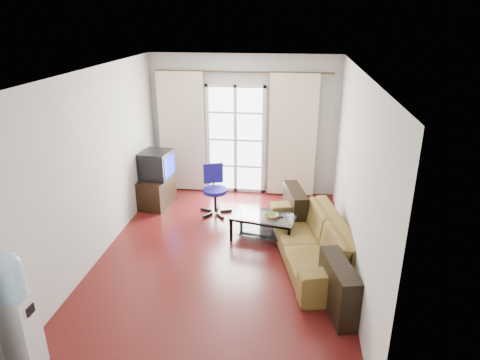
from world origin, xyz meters
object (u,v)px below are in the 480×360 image
object	(u,v)px
coffee_table	(264,224)
water_cooler	(17,311)
crt_tv	(155,164)
task_chair	(215,199)
tv_stand	(156,192)
sofa	(313,240)

from	to	relation	value
coffee_table	water_cooler	bearing A→B (deg)	-125.78
crt_tv	task_chair	world-z (taller)	crt_tv
coffee_table	crt_tv	size ratio (longest dim) A/B	1.80
tv_stand	crt_tv	world-z (taller)	crt_tv
sofa	tv_stand	distance (m)	3.25
sofa	coffee_table	xyz separation A→B (m)	(-0.75, 0.57, -0.07)
task_chair	water_cooler	size ratio (longest dim) A/B	0.66
tv_stand	task_chair	size ratio (longest dim) A/B	0.83
sofa	task_chair	world-z (taller)	task_chair
crt_tv	water_cooler	xyz separation A→B (m)	(-0.07, -4.08, -0.08)
tv_stand	crt_tv	distance (m)	0.52
coffee_table	water_cooler	distance (m)	3.73
crt_tv	task_chair	bearing A→B (deg)	-4.81
sofa	task_chair	bearing A→B (deg)	-143.33
task_chair	water_cooler	bearing A→B (deg)	-126.18
task_chair	coffee_table	bearing A→B (deg)	-60.25
sofa	tv_stand	size ratio (longest dim) A/B	3.28
crt_tv	sofa	bearing A→B (deg)	-23.38
coffee_table	water_cooler	world-z (taller)	water_cooler
crt_tv	water_cooler	world-z (taller)	water_cooler
task_chair	water_cooler	distance (m)	4.06
tv_stand	coffee_table	bearing A→B (deg)	-17.95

